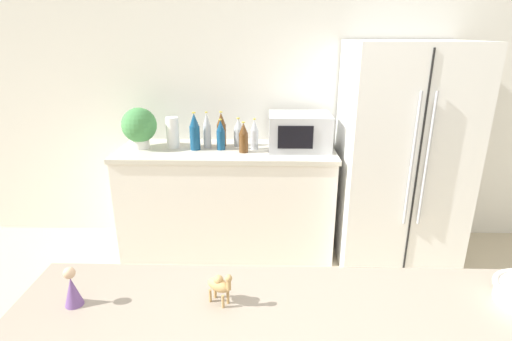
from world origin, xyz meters
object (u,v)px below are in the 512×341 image
(back_bottle_4, at_px, (221,135))
(camel_figurine, at_px, (220,285))
(paper_towel_roll, at_px, (173,132))
(back_bottle_2, at_px, (195,132))
(back_bottle_6, at_px, (207,131))
(back_bottle_5, at_px, (221,130))
(back_bottle_1, at_px, (244,138))
(potted_plant, at_px, (139,126))
(wise_man_figurine_blue, at_px, (72,289))
(microwave, at_px, (299,132))
(back_bottle_3, at_px, (238,133))
(refrigerator, at_px, (400,156))
(back_bottle_0, at_px, (254,135))

(back_bottle_4, height_order, camel_figurine, back_bottle_4)
(paper_towel_roll, bearing_deg, back_bottle_2, -17.40)
(back_bottle_4, xyz_separation_m, back_bottle_6, (-0.12, 0.06, 0.02))
(back_bottle_5, bearing_deg, back_bottle_4, -86.83)
(back_bottle_1, relative_size, back_bottle_6, 0.83)
(potted_plant, relative_size, back_bottle_6, 1.12)
(wise_man_figurine_blue, bearing_deg, back_bottle_6, 86.83)
(back_bottle_1, xyz_separation_m, wise_man_figurine_blue, (-0.41, -1.96, 0.04))
(microwave, distance_m, back_bottle_6, 0.73)
(back_bottle_5, bearing_deg, camel_figurine, -84.05)
(wise_man_figurine_blue, bearing_deg, back_bottle_2, 89.21)
(back_bottle_1, bearing_deg, back_bottle_3, 105.78)
(microwave, bearing_deg, camel_figurine, -101.13)
(back_bottle_4, xyz_separation_m, back_bottle_5, (-0.01, 0.11, 0.02))
(refrigerator, height_order, paper_towel_roll, refrigerator)
(back_bottle_1, xyz_separation_m, back_bottle_4, (-0.18, 0.07, 0.00))
(potted_plant, distance_m, microwave, 1.26)
(back_bottle_4, bearing_deg, potted_plant, 178.21)
(refrigerator, height_order, camel_figurine, refrigerator)
(potted_plant, distance_m, camel_figurine, 2.21)
(back_bottle_2, distance_m, back_bottle_3, 0.36)
(refrigerator, xyz_separation_m, back_bottle_1, (-1.22, -0.01, 0.14))
(wise_man_figurine_blue, bearing_deg, microwave, 67.65)
(back_bottle_4, bearing_deg, back_bottle_0, 3.89)
(back_bottle_1, distance_m, back_bottle_6, 0.33)
(refrigerator, bearing_deg, back_bottle_4, 177.47)
(refrigerator, relative_size, back_bottle_1, 7.14)
(potted_plant, bearing_deg, camel_figurine, -67.07)
(paper_towel_roll, distance_m, back_bottle_6, 0.28)
(wise_man_figurine_blue, bearing_deg, back_bottle_3, 80.36)
(back_bottle_4, xyz_separation_m, camel_figurine, (0.22, -2.01, 0.04))
(potted_plant, xyz_separation_m, back_bottle_3, (0.78, 0.09, -0.07))
(back_bottle_4, distance_m, wise_man_figurine_blue, 2.05)
(microwave, relative_size, back_bottle_1, 2.00)
(back_bottle_6, bearing_deg, microwave, -1.69)
(paper_towel_roll, xyz_separation_m, back_bottle_3, (0.52, 0.06, -0.01))
(paper_towel_roll, relative_size, back_bottle_2, 0.82)
(back_bottle_5, bearing_deg, back_bottle_6, -156.92)
(back_bottle_5, distance_m, wise_man_figurine_blue, 2.15)
(refrigerator, height_order, back_bottle_1, refrigerator)
(back_bottle_0, bearing_deg, camel_figurine, -91.40)
(refrigerator, distance_m, paper_towel_roll, 1.80)
(paper_towel_roll, height_order, back_bottle_1, paper_towel_roll)
(refrigerator, xyz_separation_m, back_bottle_3, (-1.27, 0.17, 0.14))
(back_bottle_1, bearing_deg, wise_man_figurine_blue, -101.93)
(microwave, relative_size, back_bottle_0, 1.95)
(potted_plant, bearing_deg, back_bottle_2, -3.36)
(back_bottle_6, bearing_deg, back_bottle_5, 23.08)
(back_bottle_0, xyz_separation_m, camel_figurine, (-0.05, -2.03, 0.04))
(back_bottle_2, height_order, back_bottle_3, back_bottle_2)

